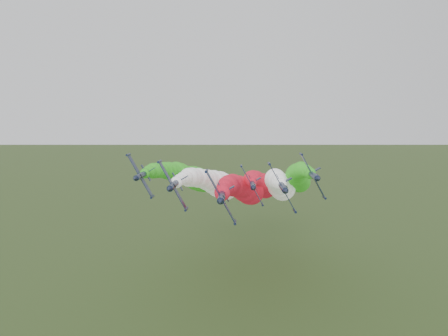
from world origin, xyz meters
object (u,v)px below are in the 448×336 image
Objects in this scene: jet_inner_right at (279,184)px; jet_inner_left at (215,183)px; jet_trail at (260,183)px; jet_outer_right at (298,177)px; jet_outer_left at (190,177)px; jet_lead at (244,189)px.

jet_inner_left is at bearing 179.47° from jet_inner_right.
jet_outer_right is at bearing -43.94° from jet_trail.
jet_outer_left is 26.78m from jet_trail.
jet_outer_right is 0.99× the size of jet_trail.
jet_inner_right is at bearing 35.79° from jet_lead.
jet_inner_left is at bearing -165.73° from jet_outer_right.
jet_inner_left is 1.01× the size of jet_outer_left.
jet_outer_left is at bearing -156.29° from jet_trail.
jet_inner_left is 11.96m from jet_outer_left.
jet_outer_left is (-8.85, 7.98, 1.00)m from jet_inner_left.
jet_outer_left is at bearing 178.47° from jet_outer_right.
jet_lead is 0.99× the size of jet_inner_right.
jet_trail is (15.45, 18.65, -2.58)m from jet_inner_left.
jet_trail is (24.30, 10.67, -3.57)m from jet_outer_left.
jet_inner_left is 20.56m from jet_inner_right.
jet_inner_left is 28.44m from jet_outer_right.
jet_outer_left is 0.99× the size of jet_trail.
jet_inner_right is 1.00× the size of jet_trail.
jet_inner_left is 1.00× the size of jet_inner_right.
jet_inner_left is at bearing -42.02° from jet_outer_left.
jet_lead reaches higher than jet_trail.
jet_lead is at bearing -42.67° from jet_outer_left.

